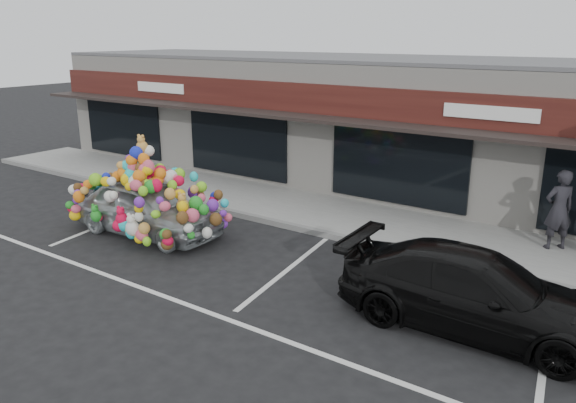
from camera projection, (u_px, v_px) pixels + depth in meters
The scene contains 11 objects.
ground at pixel (191, 247), 13.92m from camera, with size 90.00×90.00×0.00m, color black.
shop_building at pixel (355, 119), 19.94m from camera, with size 24.00×7.20×4.31m.
sidewalk at pixel (283, 205), 17.05m from camera, with size 26.00×3.00×0.15m, color gray.
kerb at pixel (253, 218), 15.87m from camera, with size 26.00×0.18×0.16m, color slate.
parking_stripe_left at pixel (113, 221), 15.83m from camera, with size 0.12×4.40×0.01m, color silver.
parking_stripe_mid at pixel (288, 270), 12.55m from camera, with size 0.12×4.40×0.01m, color silver.
parking_stripe_right at pixel (546, 343), 9.60m from camera, with size 0.12×4.40×0.01m, color silver.
lane_line at pixel (182, 303), 11.02m from camera, with size 14.00×0.12×0.01m, color silver.
toy_car at pixel (146, 201), 14.58m from camera, with size 3.08×4.63×2.64m.
black_sedan at pixel (475, 292), 9.89m from camera, with size 4.87×1.98×1.41m, color black.
pedestrian_a at pixel (559, 210), 13.15m from camera, with size 0.70×0.46×1.93m, color black.
Camera 1 is at (9.42, -9.30, 5.08)m, focal length 35.00 mm.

